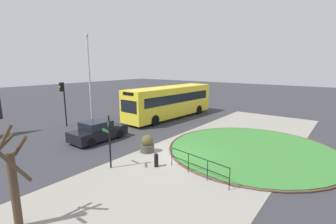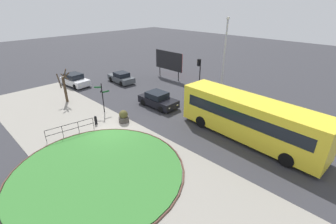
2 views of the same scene
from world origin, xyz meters
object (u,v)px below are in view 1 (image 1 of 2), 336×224
at_px(street_tree_bare, 13,181).
at_px(signpost_directional, 110,138).
at_px(traffic_light_near, 63,95).
at_px(lamppost_tall, 89,76).
at_px(bus_yellow, 170,101).
at_px(bollard_foreground, 156,160).
at_px(car_near_lane, 98,131).
at_px(planter_near_signpost, 147,144).

bearing_deg(street_tree_bare, signpost_directional, 14.64).
bearing_deg(traffic_light_near, street_tree_bare, 48.91).
bearing_deg(street_tree_bare, lamppost_tall, 46.27).
xyz_separation_m(bus_yellow, street_tree_bare, (-17.16, -6.43, -0.02)).
xyz_separation_m(bollard_foreground, bus_yellow, (10.48, 6.95, 1.34)).
relative_size(bollard_foreground, car_near_lane, 0.19).
bearing_deg(planter_near_signpost, street_tree_bare, -170.05).
relative_size(signpost_directional, traffic_light_near, 0.73).
bearing_deg(car_near_lane, street_tree_bare, -143.04).
bearing_deg(bus_yellow, planter_near_signpost, 32.35).
relative_size(planter_near_signpost, street_tree_bare, 0.31).
bearing_deg(signpost_directional, car_near_lane, 60.38).
distance_m(bollard_foreground, car_near_lane, 6.55).
bearing_deg(street_tree_bare, car_near_lane, 37.72).
bearing_deg(planter_near_signpost, bollard_foreground, -125.85).
bearing_deg(car_near_lane, lamppost_tall, 57.69).
distance_m(planter_near_signpost, street_tree_bare, 8.30).
distance_m(signpost_directional, bus_yellow, 13.13).
distance_m(signpost_directional, traffic_light_near, 10.91).
relative_size(traffic_light_near, street_tree_bare, 1.12).
bearing_deg(planter_near_signpost, signpost_directional, -178.19).
distance_m(signpost_directional, lamppost_tall, 12.49).
bearing_deg(bus_yellow, lamppost_tall, -38.92).
distance_m(bollard_foreground, planter_near_signpost, 2.39).
xyz_separation_m(signpost_directional, lamppost_tall, (6.22, 10.47, 2.78)).
relative_size(car_near_lane, lamppost_tall, 0.50).
relative_size(bus_yellow, car_near_lane, 2.71).
bearing_deg(traffic_light_near, signpost_directional, 66.88).
distance_m(bus_yellow, planter_near_signpost, 10.44).
height_order(signpost_directional, bus_yellow, bus_yellow).
xyz_separation_m(signpost_directional, planter_near_signpost, (3.02, 0.10, -1.20)).
bearing_deg(traffic_light_near, bus_yellow, 143.91).
bearing_deg(car_near_lane, traffic_light_near, 82.62).
xyz_separation_m(bollard_foreground, planter_near_signpost, (1.40, 1.94, 0.10)).
distance_m(lamppost_tall, street_tree_bare, 16.55).
bearing_deg(signpost_directional, planter_near_signpost, 1.81).
bearing_deg(planter_near_signpost, car_near_lane, 94.89).
bearing_deg(street_tree_bare, bollard_foreground, -4.43).
height_order(traffic_light_near, street_tree_bare, traffic_light_near).
relative_size(traffic_light_near, planter_near_signpost, 3.56).
xyz_separation_m(car_near_lane, lamppost_tall, (3.59, 5.84, 3.80)).
bearing_deg(planter_near_signpost, bus_yellow, 28.93).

